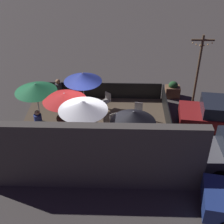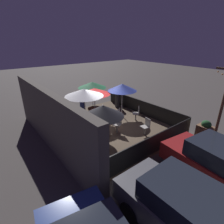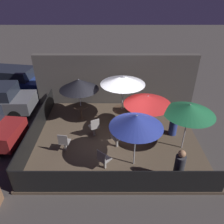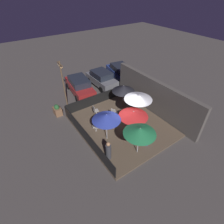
{
  "view_description": "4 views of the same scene",
  "coord_description": "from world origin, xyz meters",
  "px_view_note": "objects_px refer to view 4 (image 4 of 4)",
  "views": [
    {
      "loc": [
        -1.21,
        11.91,
        9.24
      ],
      "look_at": [
        -0.86,
        -0.35,
        1.0
      ],
      "focal_mm": 50.0,
      "sensor_mm": 36.0,
      "label": 1
    },
    {
      "loc": [
        -7.65,
        5.63,
        4.89
      ],
      "look_at": [
        -0.15,
        -0.29,
        0.99
      ],
      "focal_mm": 28.0,
      "sensor_mm": 36.0,
      "label": 2
    },
    {
      "loc": [
        -0.21,
        -7.99,
        6.23
      ],
      "look_at": [
        -0.24,
        0.23,
        1.27
      ],
      "focal_mm": 35.0,
      "sensor_mm": 36.0,
      "label": 3
    },
    {
      "loc": [
        7.99,
        -6.43,
        9.13
      ],
      "look_at": [
        -0.83,
        -0.3,
        0.95
      ],
      "focal_mm": 28.0,
      "sensor_mm": 36.0,
      "label": 4
    }
  ],
  "objects_px": {
    "patio_umbrella_4": "(106,117)",
    "patio_chair_2": "(95,110)",
    "patron_1": "(108,151)",
    "parked_car_1": "(102,78)",
    "parked_car_0": "(80,86)",
    "dining_table_2": "(132,128)",
    "patio_umbrella_2": "(133,114)",
    "dining_table_0": "(136,115)",
    "light_post": "(63,82)",
    "patio_umbrella_1": "(123,88)",
    "patio_chair_0": "(114,113)",
    "patio_chair_1": "(113,123)",
    "patio_chair_3": "(95,126)",
    "dining_table_1": "(123,102)",
    "parked_car_2": "(121,72)",
    "patron_0": "(147,138)",
    "patio_umbrella_3": "(140,131)",
    "patio_umbrella_0": "(138,97)",
    "planter_box": "(57,110)"
  },
  "relations": [
    {
      "from": "patio_chair_2",
      "to": "patio_chair_3",
      "type": "relative_size",
      "value": 1.01
    },
    {
      "from": "patio_chair_2",
      "to": "patron_0",
      "type": "bearing_deg",
      "value": -67.3
    },
    {
      "from": "patio_umbrella_0",
      "to": "patio_umbrella_1",
      "type": "relative_size",
      "value": 1.12
    },
    {
      "from": "parked_car_1",
      "to": "patio_umbrella_4",
      "type": "bearing_deg",
      "value": -30.29
    },
    {
      "from": "patio_umbrella_1",
      "to": "patio_umbrella_2",
      "type": "distance_m",
      "value": 3.41
    },
    {
      "from": "dining_table_1",
      "to": "light_post",
      "type": "distance_m",
      "value": 5.3
    },
    {
      "from": "patio_umbrella_2",
      "to": "patio_chair_2",
      "type": "distance_m",
      "value": 3.83
    },
    {
      "from": "dining_table_2",
      "to": "parked_car_0",
      "type": "height_order",
      "value": "parked_car_0"
    },
    {
      "from": "patio_umbrella_3",
      "to": "planter_box",
      "type": "distance_m",
      "value": 7.65
    },
    {
      "from": "dining_table_1",
      "to": "patio_chair_1",
      "type": "xyz_separation_m",
      "value": [
        1.73,
        -2.26,
        -0.08
      ]
    },
    {
      "from": "patio_umbrella_2",
      "to": "patio_chair_1",
      "type": "bearing_deg",
      "value": -151.02
    },
    {
      "from": "patio_umbrella_3",
      "to": "parked_car_0",
      "type": "height_order",
      "value": "patio_umbrella_3"
    },
    {
      "from": "parked_car_0",
      "to": "dining_table_2",
      "type": "bearing_deg",
      "value": 9.22
    },
    {
      "from": "patron_1",
      "to": "parked_car_0",
      "type": "xyz_separation_m",
      "value": [
        -8.37,
        2.21,
        0.09
      ]
    },
    {
      "from": "parked_car_2",
      "to": "dining_table_2",
      "type": "bearing_deg",
      "value": -22.33
    },
    {
      "from": "patio_umbrella_1",
      "to": "patio_chair_1",
      "type": "bearing_deg",
      "value": -52.57
    },
    {
      "from": "patio_chair_1",
      "to": "light_post",
      "type": "height_order",
      "value": "light_post"
    },
    {
      "from": "planter_box",
      "to": "parked_car_2",
      "type": "height_order",
      "value": "parked_car_2"
    },
    {
      "from": "patio_chair_1",
      "to": "light_post",
      "type": "distance_m",
      "value": 5.54
    },
    {
      "from": "dining_table_0",
      "to": "parked_car_1",
      "type": "relative_size",
      "value": 0.24
    },
    {
      "from": "patio_umbrella_0",
      "to": "dining_table_1",
      "type": "xyz_separation_m",
      "value": [
        -2.06,
        0.25,
        -1.64
      ]
    },
    {
      "from": "patio_umbrella_2",
      "to": "dining_table_2",
      "type": "bearing_deg",
      "value": -0.9
    },
    {
      "from": "patio_umbrella_1",
      "to": "dining_table_1",
      "type": "relative_size",
      "value": 2.8
    },
    {
      "from": "light_post",
      "to": "parked_car_1",
      "type": "bearing_deg",
      "value": 105.51
    },
    {
      "from": "patio_umbrella_4",
      "to": "parked_car_1",
      "type": "height_order",
      "value": "patio_umbrella_4"
    },
    {
      "from": "patio_umbrella_2",
      "to": "dining_table_0",
      "type": "bearing_deg",
      "value": 127.89
    },
    {
      "from": "patio_chair_0",
      "to": "patio_chair_2",
      "type": "xyz_separation_m",
      "value": [
        -1.15,
        -1.05,
        -0.03
      ]
    },
    {
      "from": "patio_umbrella_1",
      "to": "patio_umbrella_3",
      "type": "relative_size",
      "value": 1.03
    },
    {
      "from": "patio_chair_0",
      "to": "light_post",
      "type": "xyz_separation_m",
      "value": [
        -4.11,
        -2.31,
        1.64
      ]
    },
    {
      "from": "patio_chair_3",
      "to": "parked_car_1",
      "type": "relative_size",
      "value": 0.23
    },
    {
      "from": "dining_table_0",
      "to": "parked_car_1",
      "type": "bearing_deg",
      "value": 171.79
    },
    {
      "from": "patio_umbrella_1",
      "to": "planter_box",
      "type": "relative_size",
      "value": 2.21
    },
    {
      "from": "patio_umbrella_1",
      "to": "parked_car_2",
      "type": "height_order",
      "value": "patio_umbrella_1"
    },
    {
      "from": "patron_0",
      "to": "light_post",
      "type": "height_order",
      "value": "light_post"
    },
    {
      "from": "dining_table_0",
      "to": "light_post",
      "type": "distance_m",
      "value": 6.66
    },
    {
      "from": "patio_chair_2",
      "to": "light_post",
      "type": "relative_size",
      "value": 0.22
    },
    {
      "from": "parked_car_1",
      "to": "patio_chair_3",
      "type": "bearing_deg",
      "value": -36.71
    },
    {
      "from": "dining_table_2",
      "to": "parked_car_1",
      "type": "xyz_separation_m",
      "value": [
        -7.63,
        2.23,
        0.13
      ]
    },
    {
      "from": "patio_umbrella_2",
      "to": "patron_1",
      "type": "height_order",
      "value": "patio_umbrella_2"
    },
    {
      "from": "dining_table_1",
      "to": "patron_1",
      "type": "bearing_deg",
      "value": -46.73
    },
    {
      "from": "planter_box",
      "to": "parked_car_0",
      "type": "bearing_deg",
      "value": 123.64
    },
    {
      "from": "patio_chair_0",
      "to": "patron_1",
      "type": "xyz_separation_m",
      "value": [
        3.08,
        -2.59,
        0.11
      ]
    },
    {
      "from": "patron_1",
      "to": "patio_umbrella_0",
      "type": "bearing_deg",
      "value": 121.78
    },
    {
      "from": "patron_1",
      "to": "parked_car_1",
      "type": "bearing_deg",
      "value": 157.11
    },
    {
      "from": "patio_umbrella_2",
      "to": "dining_table_1",
      "type": "relative_size",
      "value": 2.67
    },
    {
      "from": "parked_car_0",
      "to": "patio_umbrella_2",
      "type": "bearing_deg",
      "value": 9.22
    },
    {
      "from": "dining_table_1",
      "to": "parked_car_0",
      "type": "bearing_deg",
      "value": -157.23
    },
    {
      "from": "patio_umbrella_4",
      "to": "patio_chair_2",
      "type": "bearing_deg",
      "value": 165.79
    },
    {
      "from": "patio_umbrella_4",
      "to": "light_post",
      "type": "height_order",
      "value": "light_post"
    },
    {
      "from": "patio_chair_0",
      "to": "parked_car_1",
      "type": "xyz_separation_m",
      "value": [
        -5.36,
        2.21,
        0.19
      ]
    }
  ]
}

